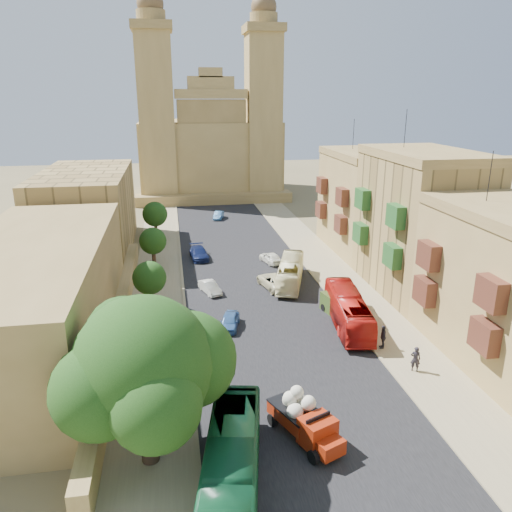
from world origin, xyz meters
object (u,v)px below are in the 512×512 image
object	(u,v)px
church	(210,146)
bus_cream_east	(290,272)
pedestrian_c	(383,337)
street_tree_b	(149,278)
bus_red_east	(348,310)
street_tree_a	(143,333)
car_white_a	(210,287)
car_cream	(274,281)
car_dkblue	(199,253)
pedestrian_a	(415,359)
car_blue_a	(230,321)
street_tree_c	(153,241)
car_white_b	(271,258)
bus_green_north	(232,467)
olive_pickup	(340,307)
ficus_tree	(146,369)
car_blue_b	(218,215)
red_truck	(305,418)
street_tree_d	(155,214)

from	to	relation	value
church	bus_cream_east	bearing A→B (deg)	-85.45
pedestrian_c	street_tree_b	bearing A→B (deg)	-106.37
bus_cream_east	bus_red_east	bearing A→B (deg)	121.60
street_tree_a	car_white_a	xyz separation A→B (m)	(5.60, 15.30, -3.03)
church	car_white_a	bearing A→B (deg)	-94.90
bus_red_east	car_cream	size ratio (longest dim) A/B	2.02
bus_cream_east	car_dkblue	distance (m)	13.39
church	bus_red_east	distance (m)	61.54
car_cream	pedestrian_a	size ratio (longest dim) A/B	2.64
street_tree_b	car_blue_a	xyz separation A→B (m)	(6.59, -4.81, -2.50)
street_tree_a	pedestrian_c	world-z (taller)	street_tree_a
street_tree_b	car_white_a	bearing A→B (deg)	30.52
street_tree_a	street_tree_c	bearing A→B (deg)	90.00
bus_cream_east	car_white_b	world-z (taller)	bus_cream_east
street_tree_a	car_white_a	bearing A→B (deg)	69.89
church	bus_green_north	distance (m)	78.22
olive_pickup	bus_cream_east	xyz separation A→B (m)	(-2.50, 8.33, 0.48)
bus_cream_east	pedestrian_c	xyz separation A→B (m)	(3.81, -14.63, -0.35)
pedestrian_c	bus_cream_east	bearing A→B (deg)	-151.72
bus_red_east	car_dkblue	world-z (taller)	bus_red_east
olive_pickup	car_white_a	world-z (taller)	olive_pickup
pedestrian_a	street_tree_a	bearing A→B (deg)	17.01
street_tree_c	car_cream	distance (m)	14.96
street_tree_a	car_white_a	size ratio (longest dim) A/B	1.55
street_tree_b	car_cream	xyz separation A→B (m)	(12.16, 3.62, -2.41)
bus_green_north	car_white_b	size ratio (longest dim) A/B	2.88
ficus_tree	bus_green_north	world-z (taller)	ficus_tree
ficus_tree	car_cream	xyz separation A→B (m)	(11.57, 23.62, -4.83)
bus_cream_east	car_blue_b	distance (m)	30.24
street_tree_b	car_dkblue	distance (m)	15.52
red_truck	car_white_b	world-z (taller)	red_truck
bus_red_east	car_white_a	bearing A→B (deg)	-32.60
red_truck	car_white_a	distance (m)	23.22
pedestrian_c	church	bearing A→B (deg)	-159.47
car_dkblue	pedestrian_a	distance (m)	31.35
bus_red_east	car_white_b	world-z (taller)	bus_red_east
street_tree_c	pedestrian_a	xyz separation A→B (m)	(18.68, -25.89, -2.16)
street_tree_d	olive_pickup	world-z (taller)	street_tree_d
car_blue_a	olive_pickup	bearing A→B (deg)	19.57
bus_red_east	car_dkblue	bearing A→B (deg)	-53.11
bus_red_east	pedestrian_c	xyz separation A→B (m)	(1.31, -4.26, -0.46)
street_tree_a	street_tree_b	world-z (taller)	street_tree_a
street_tree_c	car_dkblue	size ratio (longest dim) A/B	0.99
ficus_tree	bus_cream_east	world-z (taller)	ficus_tree
street_tree_c	red_truck	world-z (taller)	street_tree_c
street_tree_a	car_blue_a	distance (m)	10.20
street_tree_a	red_truck	bearing A→B (deg)	-40.11
bus_red_east	car_blue_a	distance (m)	10.02
street_tree_b	car_blue_b	world-z (taller)	street_tree_b
street_tree_c	ficus_tree	bearing A→B (deg)	-88.96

